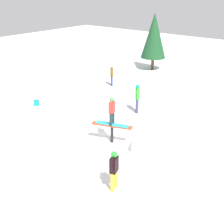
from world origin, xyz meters
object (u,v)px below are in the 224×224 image
at_px(bystander_black, 114,168).
at_px(bystander_brown, 112,75).
at_px(backpack_on_snow, 36,103).
at_px(bystander_green, 137,97).
at_px(rail_feature, 112,128).
at_px(main_rider_on_rail, 112,112).
at_px(pine_tree_near, 154,36).

xyz_separation_m(bystander_black, bystander_brown, (7.58, -9.22, -0.10)).
bearing_deg(backpack_on_snow, bystander_green, -15.68).
relative_size(rail_feature, main_rider_on_rail, 1.20).
relative_size(bystander_brown, backpack_on_snow, 3.93).
xyz_separation_m(bystander_green, backpack_on_snow, (5.17, 2.88, -0.74)).
bearing_deg(rail_feature, bystander_green, -92.54).
bearing_deg(pine_tree_near, backpack_on_snow, 85.65).
bearing_deg(bystander_green, bystander_black, -9.29).
bearing_deg(bystander_brown, rail_feature, -2.64).
distance_m(bystander_green, pine_tree_near, 9.66).
height_order(main_rider_on_rail, bystander_black, main_rider_on_rail).
bearing_deg(pine_tree_near, main_rider_on_rail, 114.33).
bearing_deg(backpack_on_snow, bystander_brown, 35.58).
relative_size(bystander_black, backpack_on_snow, 4.44).
bearing_deg(pine_tree_near, bystander_green, 117.02).
bearing_deg(bystander_green, rail_feature, -20.11).
height_order(main_rider_on_rail, backpack_on_snow, main_rider_on_rail).
relative_size(bystander_black, pine_tree_near, 0.33).
bearing_deg(bystander_brown, bystander_black, -2.34).
distance_m(main_rider_on_rail, bystander_black, 3.55).
xyz_separation_m(main_rider_on_rail, bystander_green, (1.15, -3.62, -0.60)).
bearing_deg(backpack_on_snow, pine_tree_near, 40.81).
height_order(bystander_black, bystander_green, bystander_green).
xyz_separation_m(bystander_black, pine_tree_near, (7.70, -14.73, 1.92)).
bearing_deg(bystander_green, backpack_on_snow, -98.52).
distance_m(bystander_black, backpack_on_snow, 9.24).
xyz_separation_m(bystander_green, pine_tree_near, (4.31, -8.44, 1.86)).
bearing_deg(bystander_black, pine_tree_near, 11.02).
distance_m(rail_feature, bystander_brown, 8.45).
bearing_deg(backpack_on_snow, bystander_black, -66.51).
xyz_separation_m(rail_feature, bystander_brown, (5.33, -6.55, 0.03)).
xyz_separation_m(bystander_brown, pine_tree_near, (0.12, -5.51, 2.02)).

